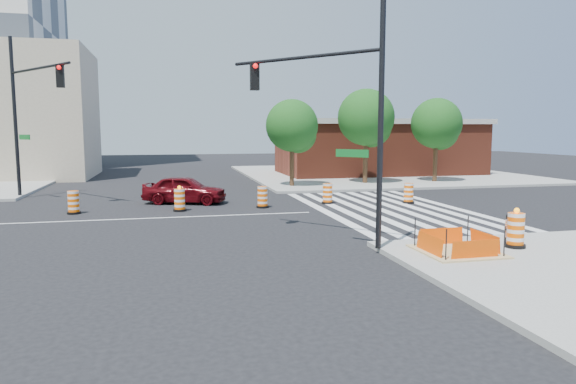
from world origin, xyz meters
name	(u,v)px	position (x,y,z in m)	size (l,w,h in m)	color
ground	(149,218)	(0.00, 0.00, 0.00)	(120.00, 120.00, 0.00)	black
sidewalk_ne	(377,174)	(18.00, 18.00, 0.07)	(22.00, 22.00, 0.15)	gray
crosswalk_east	(390,209)	(10.95, 0.00, 0.01)	(6.75, 13.50, 0.01)	silver
lane_centerline	(149,218)	(0.00, 0.00, 0.01)	(14.00, 0.12, 0.01)	silver
excavation_pit	(457,250)	(9.00, -9.00, 0.22)	(2.20, 2.20, 0.90)	tan
brick_storefront	(378,147)	(18.00, 18.00, 2.32)	(16.50, 8.50, 4.60)	maroon
red_coupe	(185,189)	(1.63, 4.25, 0.71)	(1.68, 4.19, 1.43)	#4F060C
signal_pole_se	(335,99)	(5.94, -6.76, 4.66)	(3.81, 4.46, 7.58)	black
signal_pole_nw	(28,101)	(-6.11, 7.02, 5.22)	(3.90, 5.31, 8.52)	black
pit_drum	(516,231)	(11.06, -8.83, 0.65)	(0.62, 0.62, 1.22)	black
barricade	(510,227)	(11.22, -8.34, 0.69)	(0.68, 0.54, 0.97)	#F95D05
tree_north_c	(292,129)	(8.64, 9.89, 3.81)	(3.34, 3.34, 5.68)	#382314
tree_north_d	(366,121)	(13.95, 10.59, 4.35)	(3.81, 3.81, 6.49)	#382314
tree_north_e	(437,126)	(19.14, 10.49, 3.99)	(3.49, 3.49, 5.94)	#382314
median_drum_2	(74,203)	(-3.31, 1.99, 0.48)	(0.60, 0.60, 1.02)	black
median_drum_3	(180,201)	(1.31, 1.70, 0.49)	(0.60, 0.60, 1.18)	black
median_drum_4	(263,198)	(5.21, 1.89, 0.48)	(0.60, 0.60, 1.02)	black
median_drum_5	(328,194)	(8.67, 2.47, 0.48)	(0.60, 0.60, 1.02)	black
median_drum_6	(409,194)	(12.74, 1.68, 0.48)	(0.60, 0.60, 1.02)	black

